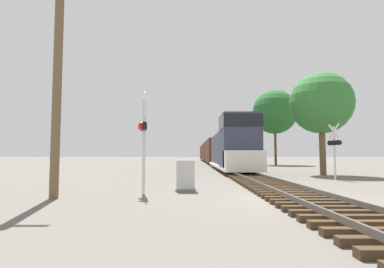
{
  "coord_description": "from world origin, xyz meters",
  "views": [
    {
      "loc": [
        -3.69,
        -10.15,
        1.51
      ],
      "look_at": [
        -3.73,
        7.98,
        2.77
      ],
      "focal_mm": 28.0,
      "sensor_mm": 36.0,
      "label": 1
    }
  ],
  "objects_px": {
    "utility_pole": "(58,71)",
    "tree_far_right": "(322,103)",
    "crossing_signal_far": "(336,145)",
    "tree_mid_background": "(275,112)",
    "relay_cabinet": "(186,176)",
    "freight_train": "(213,152)",
    "crossing_signal_near": "(144,131)"
  },
  "relations": [
    {
      "from": "utility_pole",
      "to": "tree_mid_background",
      "type": "distance_m",
      "value": 38.33
    },
    {
      "from": "utility_pole",
      "to": "tree_far_right",
      "type": "relative_size",
      "value": 1.13
    },
    {
      "from": "relay_cabinet",
      "to": "tree_far_right",
      "type": "bearing_deg",
      "value": 44.47
    },
    {
      "from": "freight_train",
      "to": "utility_pole",
      "type": "bearing_deg",
      "value": -101.02
    },
    {
      "from": "crossing_signal_far",
      "to": "utility_pole",
      "type": "bearing_deg",
      "value": 104.02
    },
    {
      "from": "relay_cabinet",
      "to": "tree_far_right",
      "type": "distance_m",
      "value": 14.84
    },
    {
      "from": "crossing_signal_near",
      "to": "relay_cabinet",
      "type": "xyz_separation_m",
      "value": [
        1.61,
        1.08,
        -1.78
      ]
    },
    {
      "from": "utility_pole",
      "to": "tree_far_right",
      "type": "height_order",
      "value": "utility_pole"
    },
    {
      "from": "utility_pole",
      "to": "tree_far_right",
      "type": "xyz_separation_m",
      "value": [
        14.55,
        11.94,
        0.91
      ]
    },
    {
      "from": "crossing_signal_near",
      "to": "crossing_signal_far",
      "type": "distance_m",
      "value": 12.47
    },
    {
      "from": "tree_mid_background",
      "to": "utility_pole",
      "type": "bearing_deg",
      "value": -116.8
    },
    {
      "from": "crossing_signal_far",
      "to": "tree_mid_background",
      "type": "relative_size",
      "value": 0.3
    },
    {
      "from": "crossing_signal_far",
      "to": "relay_cabinet",
      "type": "xyz_separation_m",
      "value": [
        -8.92,
        -5.58,
        -1.47
      ]
    },
    {
      "from": "relay_cabinet",
      "to": "tree_mid_background",
      "type": "height_order",
      "value": "tree_mid_background"
    },
    {
      "from": "freight_train",
      "to": "tree_mid_background",
      "type": "distance_m",
      "value": 14.13
    },
    {
      "from": "freight_train",
      "to": "relay_cabinet",
      "type": "distance_m",
      "value": 41.6
    },
    {
      "from": "utility_pole",
      "to": "crossing_signal_far",
      "type": "bearing_deg",
      "value": 29.73
    },
    {
      "from": "crossing_signal_far",
      "to": "tree_mid_background",
      "type": "xyz_separation_m",
      "value": [
        3.78,
        26.4,
        5.82
      ]
    },
    {
      "from": "crossing_signal_near",
      "to": "crossing_signal_far",
      "type": "bearing_deg",
      "value": 111.11
    },
    {
      "from": "freight_train",
      "to": "relay_cabinet",
      "type": "bearing_deg",
      "value": -95.45
    },
    {
      "from": "relay_cabinet",
      "to": "utility_pole",
      "type": "xyz_separation_m",
      "value": [
        -4.52,
        -2.09,
        3.86
      ]
    },
    {
      "from": "relay_cabinet",
      "to": "tree_mid_background",
      "type": "relative_size",
      "value": 0.11
    },
    {
      "from": "crossing_signal_far",
      "to": "relay_cabinet",
      "type": "relative_size",
      "value": 2.65
    },
    {
      "from": "tree_far_right",
      "to": "crossing_signal_near",
      "type": "bearing_deg",
      "value": -136.83
    },
    {
      "from": "crossing_signal_far",
      "to": "tree_far_right",
      "type": "xyz_separation_m",
      "value": [
        1.11,
        4.26,
        3.3
      ]
    },
    {
      "from": "utility_pole",
      "to": "tree_mid_background",
      "type": "relative_size",
      "value": 0.78
    },
    {
      "from": "freight_train",
      "to": "tree_mid_background",
      "type": "relative_size",
      "value": 6.1
    },
    {
      "from": "crossing_signal_far",
      "to": "tree_mid_background",
      "type": "height_order",
      "value": "tree_mid_background"
    },
    {
      "from": "relay_cabinet",
      "to": "crossing_signal_near",
      "type": "bearing_deg",
      "value": -146.24
    },
    {
      "from": "crossing_signal_far",
      "to": "tree_mid_background",
      "type": "distance_m",
      "value": 27.3
    },
    {
      "from": "freight_train",
      "to": "utility_pole",
      "type": "xyz_separation_m",
      "value": [
        -8.47,
        -43.48,
        2.46
      ]
    },
    {
      "from": "relay_cabinet",
      "to": "utility_pole",
      "type": "relative_size",
      "value": 0.15
    }
  ]
}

